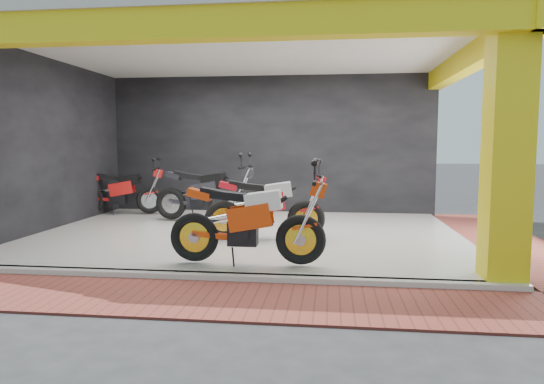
{
  "coord_description": "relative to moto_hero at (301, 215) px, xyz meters",
  "views": [
    {
      "loc": [
        1.57,
        -7.12,
        1.79
      ],
      "look_at": [
        0.47,
        1.9,
        0.9
      ],
      "focal_mm": 32.0,
      "sensor_mm": 36.0,
      "label": 1
    }
  ],
  "objects": [
    {
      "name": "moto_row_a",
      "position": [
        -0.03,
        1.95,
        -0.02
      ],
      "size": [
        2.37,
        1.17,
        1.39
      ],
      "primitive_type": null,
      "rotation": [
        0.0,
        0.0,
        0.15
      ],
      "color": "#B1121F",
      "rests_on": "showroom_floor"
    },
    {
      "name": "left_wall",
      "position": [
        -5.26,
        2.5,
        0.93
      ],
      "size": [
        0.2,
        6.2,
        3.5
      ],
      "primitive_type": "cube",
      "color": "black",
      "rests_on": "ground"
    },
    {
      "name": "moto_row_b",
      "position": [
        -1.6,
        3.55,
        0.01
      ],
      "size": [
        2.47,
        1.17,
        1.46
      ],
      "primitive_type": null,
      "rotation": [
        0.0,
        0.0,
        -0.12
      ],
      "color": "black",
      "rests_on": "showroom_floor"
    },
    {
      "name": "header_beam_front",
      "position": [
        -1.16,
        -0.5,
        2.48
      ],
      "size": [
        8.4,
        0.3,
        0.4
      ],
      "primitive_type": "cube",
      "color": "yellow",
      "rests_on": "corner_column"
    },
    {
      "name": "showroom_ceiling",
      "position": [
        -1.16,
        2.5,
        2.78
      ],
      "size": [
        8.4,
        6.4,
        0.2
      ],
      "primitive_type": "cube",
      "color": "beige",
      "rests_on": "corner_column"
    },
    {
      "name": "ground",
      "position": [
        -1.16,
        0.5,
        -0.82
      ],
      "size": [
        80.0,
        80.0,
        0.0
      ],
      "primitive_type": "plane",
      "color": "#2D2D30",
      "rests_on": "ground"
    },
    {
      "name": "moto_row_d",
      "position": [
        -3.96,
        4.6,
        -0.05
      ],
      "size": [
        2.26,
        1.1,
        1.33
      ],
      "primitive_type": null,
      "rotation": [
        0.0,
        0.0,
        0.14
      ],
      "color": "red",
      "rests_on": "showroom_floor"
    },
    {
      "name": "paver_right",
      "position": [
        3.64,
        2.5,
        -0.8
      ],
      "size": [
        1.4,
        7.0,
        0.03
      ],
      "primitive_type": "cube",
      "color": "brown",
      "rests_on": "ground"
    },
    {
      "name": "back_wall",
      "position": [
        -1.16,
        5.6,
        0.93
      ],
      "size": [
        8.2,
        0.2,
        3.5
      ],
      "primitive_type": "cube",
      "color": "black",
      "rests_on": "ground"
    },
    {
      "name": "paver_front",
      "position": [
        -1.16,
        -1.3,
        -0.8
      ],
      "size": [
        9.0,
        1.4,
        0.03
      ],
      "primitive_type": "cube",
      "color": "brown",
      "rests_on": "ground"
    },
    {
      "name": "floor_kerb",
      "position": [
        -1.16,
        -0.52,
        -0.77
      ],
      "size": [
        8.0,
        0.2,
        0.1
      ],
      "primitive_type": "cube",
      "color": "white",
      "rests_on": "ground"
    },
    {
      "name": "header_beam_right",
      "position": [
        2.84,
        2.5,
        2.48
      ],
      "size": [
        0.3,
        6.4,
        0.4
      ],
      "primitive_type": "cube",
      "color": "yellow",
      "rests_on": "corner_column"
    },
    {
      "name": "moto_hero",
      "position": [
        0.0,
        0.0,
        0.0
      ],
      "size": [
        2.34,
        0.87,
        1.43
      ],
      "primitive_type": null,
      "rotation": [
        0.0,
        0.0,
        -0.0
      ],
      "color": "#DC3B09",
      "rests_on": "showroom_floor"
    },
    {
      "name": "showroom_floor",
      "position": [
        -1.16,
        2.5,
        -0.77
      ],
      "size": [
        8.0,
        6.0,
        0.1
      ],
      "primitive_type": "cube",
      "color": "white",
      "rests_on": "ground"
    },
    {
      "name": "corner_column",
      "position": [
        2.59,
        -0.25,
        0.93
      ],
      "size": [
        0.5,
        0.5,
        3.5
      ],
      "primitive_type": "cube",
      "color": "yellow",
      "rests_on": "ground"
    }
  ]
}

